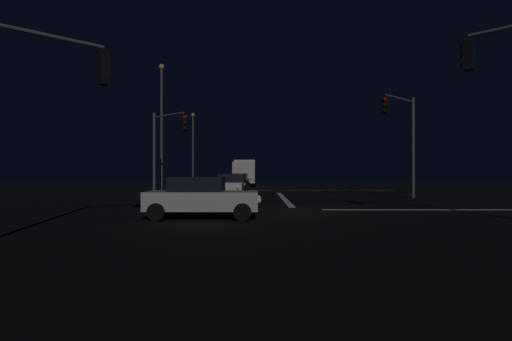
{
  "coord_description": "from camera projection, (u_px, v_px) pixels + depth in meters",
  "views": [
    {
      "loc": [
        -1.66,
        -19.56,
        1.79
      ],
      "look_at": [
        -1.85,
        11.83,
        1.83
      ],
      "focal_mm": 29.73,
      "sensor_mm": 36.0,
      "label": 1
    }
  ],
  "objects": [
    {
      "name": "streetlamp_left_far",
      "position": [
        193.0,
        144.0,
        49.44
      ],
      "size": [
        0.44,
        0.44,
        8.56
      ],
      "color": "#424247",
      "rests_on": "ground"
    },
    {
      "name": "ground",
      "position": [
        294.0,
        211.0,
        19.55
      ],
      "size": [
        120.0,
        120.0,
        0.1
      ],
      "primitive_type": "cube",
      "color": "black"
    },
    {
      "name": "traffic_signal_nw",
      "position": [
        167.0,
        139.0,
        27.16
      ],
      "size": [
        2.7,
        2.7,
        5.66
      ],
      "color": "#4C4C51",
      "rests_on": "ground"
    },
    {
      "name": "traffic_signal_ne",
      "position": [
        403.0,
        128.0,
        27.08
      ],
      "size": [
        2.89,
        2.89,
        6.69
      ],
      "color": "#4C4C51",
      "rests_on": "ground"
    },
    {
      "name": "box_truck",
      "position": [
        245.0,
        172.0,
        49.56
      ],
      "size": [
        2.68,
        8.28,
        3.08
      ],
      "color": "beige",
      "rests_on": "ground"
    },
    {
      "name": "crosswalk_bar_east",
      "position": [
        475.0,
        210.0,
        19.5
      ],
      "size": [
        14.1,
        0.4,
        0.01
      ],
      "color": "white",
      "rests_on": "ground"
    },
    {
      "name": "sedan_white",
      "position": [
        230.0,
        185.0,
        29.45
      ],
      "size": [
        2.02,
        4.33,
        1.57
      ],
      "color": "silver",
      "rests_on": "ground"
    },
    {
      "name": "centre_line_ns",
      "position": [
        276.0,
        190.0,
        39.38
      ],
      "size": [
        22.0,
        0.15,
        0.01
      ],
      "color": "yellow",
      "rests_on": "ground"
    },
    {
      "name": "traffic_signal_sw",
      "position": [
        45.0,
        91.0,
        11.91
      ],
      "size": [
        2.48,
        2.48,
        5.93
      ],
      "color": "#4C4C51",
      "rests_on": "ground"
    },
    {
      "name": "sedan_black",
      "position": [
        237.0,
        183.0,
        35.95
      ],
      "size": [
        2.02,
        4.33,
        1.57
      ],
      "color": "black",
      "rests_on": "ground"
    },
    {
      "name": "streetlamp_left_near",
      "position": [
        162.0,
        120.0,
        33.44
      ],
      "size": [
        0.44,
        0.44,
        10.25
      ],
      "color": "#424247",
      "rests_on": "ground"
    },
    {
      "name": "sedan_silver_crossing",
      "position": [
        201.0,
        197.0,
        16.05
      ],
      "size": [
        4.33,
        2.02,
        1.57
      ],
      "color": "#B7B7BC",
      "rests_on": "ground"
    },
    {
      "name": "sedan_red",
      "position": [
        239.0,
        181.0,
        41.56
      ],
      "size": [
        2.02,
        4.33,
        1.57
      ],
      "color": "maroon",
      "rests_on": "ground"
    },
    {
      "name": "stop_line_north",
      "position": [
        284.0,
        198.0,
        27.78
      ],
      "size": [
        0.35,
        14.1,
        0.01
      ],
      "color": "white",
      "rests_on": "ground"
    }
  ]
}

